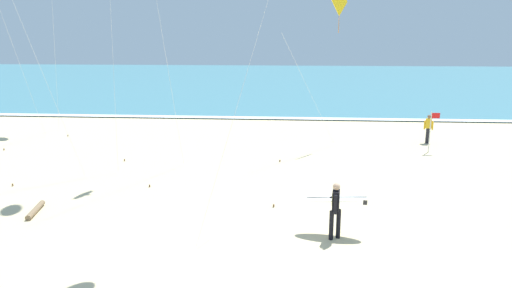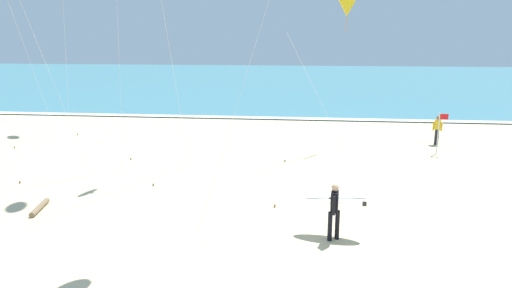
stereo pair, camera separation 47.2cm
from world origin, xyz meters
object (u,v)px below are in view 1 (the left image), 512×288
at_px(bystander_yellow_top, 428,129).
at_px(lifeguard_flag, 431,128).
at_px(driftwood_log, 35,210).
at_px(surfer_lead, 336,203).
at_px(kite_diamond_golden_high, 338,5).

relative_size(bystander_yellow_top, lifeguard_flag, 0.76).
bearing_deg(lifeguard_flag, driftwood_log, -148.87).
relative_size(lifeguard_flag, driftwood_log, 1.46).
bearing_deg(driftwood_log, surfer_lead, -6.48).
height_order(kite_diamond_golden_high, driftwood_log, kite_diamond_golden_high).
xyz_separation_m(surfer_lead, kite_diamond_golden_high, (0.96, 11.71, 6.26)).
xyz_separation_m(kite_diamond_golden_high, lifeguard_flag, (4.77, -1.18, -6.03)).
distance_m(bystander_yellow_top, driftwood_log, 19.78).
relative_size(kite_diamond_golden_high, bystander_yellow_top, 5.17).
relative_size(surfer_lead, bystander_yellow_top, 1.29).
bearing_deg(surfer_lead, kite_diamond_golden_high, 85.31).
distance_m(surfer_lead, kite_diamond_golden_high, 13.31).
distance_m(bystander_yellow_top, lifeguard_flag, 2.21).
xyz_separation_m(bystander_yellow_top, lifeguard_flag, (-0.48, -2.11, 0.45)).
height_order(surfer_lead, lifeguard_flag, lifeguard_flag).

